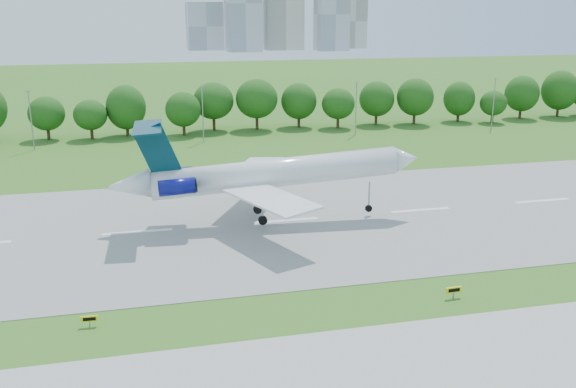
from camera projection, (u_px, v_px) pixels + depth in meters
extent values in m
plane|color=#32661B|center=(142.00, 319.00, 60.49)|extent=(600.00, 600.00, 0.00)
cube|color=gray|center=(138.00, 232.00, 83.81)|extent=(400.00, 45.00, 0.08)
cylinder|color=#382314|center=(40.00, 132.00, 141.36)|extent=(0.70, 0.70, 3.60)
sphere|color=#113F0F|center=(38.00, 113.00, 140.13)|extent=(8.40, 8.40, 8.40)
cylinder|color=#382314|center=(220.00, 125.00, 150.36)|extent=(0.70, 0.70, 3.60)
sphere|color=#113F0F|center=(220.00, 106.00, 149.13)|extent=(8.40, 8.40, 8.40)
cylinder|color=#382314|center=(380.00, 118.00, 159.35)|extent=(0.70, 0.70, 3.60)
sphere|color=#113F0F|center=(381.00, 101.00, 158.12)|extent=(8.40, 8.40, 8.40)
cylinder|color=#382314|center=(523.00, 112.00, 168.35)|extent=(0.70, 0.70, 3.60)
sphere|color=#113F0F|center=(525.00, 96.00, 167.12)|extent=(8.40, 8.40, 8.40)
cylinder|color=gray|center=(31.00, 121.00, 130.85)|extent=(0.24, 0.24, 12.00)
cube|color=gray|center=(28.00, 91.00, 129.15)|extent=(0.90, 0.25, 0.18)
cylinder|color=gray|center=(203.00, 115.00, 138.72)|extent=(0.24, 0.24, 12.00)
cube|color=gray|center=(202.00, 86.00, 137.02)|extent=(0.90, 0.25, 0.18)
cylinder|color=gray|center=(356.00, 109.00, 146.60)|extent=(0.24, 0.24, 12.00)
cube|color=gray|center=(357.00, 82.00, 144.89)|extent=(0.90, 0.25, 0.18)
cylinder|color=gray|center=(493.00, 104.00, 154.47)|extent=(0.24, 0.24, 12.00)
cube|color=gray|center=(496.00, 78.00, 152.76)|extent=(0.90, 0.25, 0.18)
cube|color=#B2B2B7|center=(243.00, 3.00, 423.39)|extent=(22.00, 22.00, 62.00)
cube|color=#B2B2B7|center=(332.00, 14.00, 434.18)|extent=(20.00, 20.00, 48.00)
cube|color=beige|center=(352.00, 21.00, 464.09)|extent=(18.00, 18.00, 38.00)
cube|color=#B2B2B7|center=(204.00, 26.00, 445.75)|extent=(24.00, 24.00, 32.00)
cylinder|color=white|center=(276.00, 173.00, 86.06)|extent=(33.33, 5.51, 5.90)
cone|color=white|center=(405.00, 159.00, 88.99)|extent=(3.94, 4.03, 4.06)
cone|color=white|center=(130.00, 185.00, 82.87)|extent=(5.70, 4.12, 4.17)
cube|color=white|center=(270.00, 198.00, 78.78)|extent=(10.49, 15.32, 0.62)
cube|color=white|center=(254.00, 169.00, 93.32)|extent=(11.55, 15.22, 0.62)
cube|color=#05303F|center=(158.00, 151.00, 82.31)|extent=(5.92, 0.85, 7.51)
cube|color=#05303F|center=(147.00, 127.00, 81.24)|extent=(4.05, 10.61, 0.46)
cylinder|color=navy|center=(177.00, 187.00, 81.15)|extent=(4.84, 2.33, 2.37)
cylinder|color=navy|center=(176.00, 176.00, 86.55)|extent=(4.84, 2.33, 2.37)
cylinder|color=gray|center=(369.00, 195.00, 89.48)|extent=(0.22, 0.22, 3.85)
cylinder|color=black|center=(369.00, 208.00, 90.02)|extent=(1.01, 0.38, 0.99)
cylinder|color=gray|center=(263.00, 206.00, 84.46)|extent=(0.26, 0.26, 3.85)
cylinder|color=black|center=(263.00, 220.00, 85.00)|extent=(1.23, 0.56, 1.21)
cylinder|color=gray|center=(257.00, 196.00, 89.03)|extent=(0.26, 0.26, 3.85)
cylinder|color=black|center=(258.00, 209.00, 89.57)|extent=(1.23, 0.56, 1.21)
cube|color=gray|center=(90.00, 323.00, 58.97)|extent=(0.10, 0.10, 0.67)
cube|color=yellow|center=(89.00, 319.00, 58.83)|extent=(1.54, 0.26, 0.53)
cube|color=black|center=(89.00, 319.00, 58.74)|extent=(1.15, 0.08, 0.33)
cube|color=gray|center=(453.00, 295.00, 64.78)|extent=(0.11, 0.11, 0.75)
cube|color=yellow|center=(454.00, 290.00, 64.63)|extent=(1.72, 0.28, 0.59)
cube|color=black|center=(454.00, 290.00, 64.52)|extent=(1.28, 0.08, 0.37)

